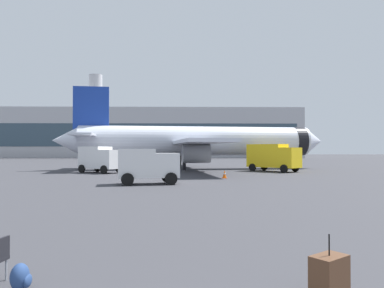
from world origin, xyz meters
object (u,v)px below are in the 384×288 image
object	(u,v)px
safety_cone_mid	(224,174)
rolling_suitcase	(329,276)
safety_cone_near	(157,166)
service_truck	(100,158)
cargo_van	(147,164)
fuel_truck	(273,156)
traveller_backpack	(21,277)
airplane_at_gate	(195,141)

from	to	relation	value
safety_cone_mid	rolling_suitcase	bearing A→B (deg)	-92.45
safety_cone_near	rolling_suitcase	size ratio (longest dim) A/B	0.76
service_truck	cargo_van	world-z (taller)	service_truck
fuel_truck	rolling_suitcase	xyz separation A→B (m)	(-7.91, -36.35, -1.38)
rolling_suitcase	traveller_backpack	distance (m)	5.42
airplane_at_gate	safety_cone_mid	world-z (taller)	airplane_at_gate
service_truck	safety_cone_mid	distance (m)	15.10
fuel_truck	cargo_van	xyz separation A→B (m)	(-13.08, -15.51, -0.32)
airplane_at_gate	fuel_truck	xyz separation A→B (m)	(8.94, -5.30, -1.88)
fuel_truck	traveller_backpack	distance (m)	38.24
safety_cone_mid	rolling_suitcase	distance (m)	26.39
fuel_truck	airplane_at_gate	bearing A→B (deg)	149.32
fuel_truck	safety_cone_mid	size ratio (longest dim) A/B	8.45
safety_cone_mid	fuel_truck	bearing A→B (deg)	55.81
fuel_truck	cargo_van	distance (m)	20.29
service_truck	traveller_backpack	size ratio (longest dim) A/B	10.88
fuel_truck	rolling_suitcase	bearing A→B (deg)	-102.27
fuel_truck	service_truck	bearing A→B (deg)	-173.77
rolling_suitcase	safety_cone_mid	bearing A→B (deg)	87.55
safety_cone_mid	safety_cone_near	bearing A→B (deg)	113.68
airplane_at_gate	service_truck	world-z (taller)	airplane_at_gate
airplane_at_gate	rolling_suitcase	xyz separation A→B (m)	(1.03, -41.65, -3.27)
airplane_at_gate	safety_cone_mid	bearing A→B (deg)	-81.96
traveller_backpack	service_truck	bearing A→B (deg)	100.64
fuel_truck	traveller_backpack	bearing A→B (deg)	-110.37
airplane_at_gate	service_truck	xyz separation A→B (m)	(-10.69, -7.45, -2.05)
service_truck	safety_cone_near	xyz separation A→B (m)	(5.56, 8.77, -1.20)
airplane_at_gate	rolling_suitcase	bearing A→B (deg)	-88.58
service_truck	safety_cone_mid	xyz separation A→B (m)	(12.85, -7.84, -1.26)
fuel_truck	safety_cone_mid	bearing A→B (deg)	-124.19
service_truck	traveller_backpack	distance (m)	34.29
service_truck	safety_cone_near	bearing A→B (deg)	57.61
airplane_at_gate	rolling_suitcase	distance (m)	41.79
cargo_van	safety_cone_mid	size ratio (longest dim) A/B	6.62
safety_cone_near	cargo_van	bearing A→B (deg)	-87.45
safety_cone_mid	traveller_backpack	world-z (taller)	safety_cone_mid
fuel_truck	safety_cone_near	distance (m)	15.61
service_truck	fuel_truck	xyz separation A→B (m)	(19.63, 2.14, 0.16)
safety_cone_near	traveller_backpack	world-z (taller)	safety_cone_near
airplane_at_gate	rolling_suitcase	world-z (taller)	airplane_at_gate
safety_cone_near	rolling_suitcase	xyz separation A→B (m)	(6.16, -42.97, -0.02)
safety_cone_near	safety_cone_mid	world-z (taller)	safety_cone_near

